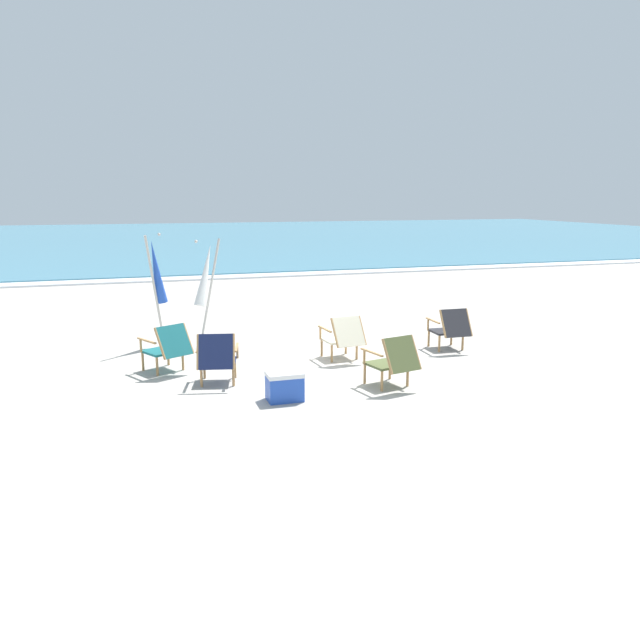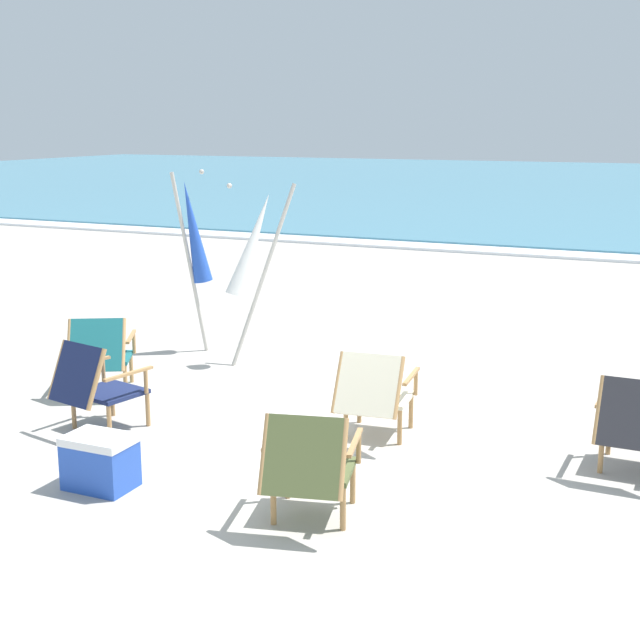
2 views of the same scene
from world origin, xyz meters
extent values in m
plane|color=#B2AAA0|center=(0.00, 0.00, 0.00)|extent=(80.00, 80.00, 0.00)
cube|color=teal|center=(0.00, 31.83, 0.05)|extent=(80.00, 40.00, 0.10)
cube|color=white|center=(0.00, 11.53, 0.03)|extent=(80.00, 1.10, 0.06)
cube|color=#19234C|center=(-1.51, -0.58, 0.32)|extent=(0.61, 0.58, 0.04)
cube|color=#19234C|center=(-1.58, -0.92, 0.56)|extent=(0.53, 0.34, 0.49)
cylinder|color=#AD7F4C|center=(-1.69, -0.32, 0.16)|extent=(0.04, 0.04, 0.32)
cylinder|color=#AD7F4C|center=(-1.23, -0.42, 0.16)|extent=(0.04, 0.04, 0.32)
cylinder|color=#AD7F4C|center=(-1.78, -0.74, 0.16)|extent=(0.04, 0.04, 0.32)
cylinder|color=#AD7F4C|center=(-1.32, -0.84, 0.16)|extent=(0.04, 0.04, 0.32)
cube|color=#AD7F4C|center=(-1.78, -0.54, 0.54)|extent=(0.15, 0.52, 0.02)
cylinder|color=#AD7F4C|center=(-1.74, -0.36, 0.43)|extent=(0.04, 0.04, 0.22)
cube|color=#AD7F4C|center=(-1.24, -0.66, 0.54)|extent=(0.15, 0.52, 0.02)
cylinder|color=#AD7F4C|center=(-1.20, -0.48, 0.43)|extent=(0.04, 0.04, 0.22)
cylinder|color=#AD7F4C|center=(-1.83, -0.86, 0.56)|extent=(0.09, 0.24, 0.49)
cylinder|color=#AD7F4C|center=(-1.33, -0.97, 0.56)|extent=(0.09, 0.24, 0.49)
cube|color=beige|center=(0.69, 0.23, 0.32)|extent=(0.57, 0.53, 0.04)
cube|color=beige|center=(0.73, -0.14, 0.54)|extent=(0.52, 0.36, 0.46)
cylinder|color=#AD7F4C|center=(0.44, 0.42, 0.16)|extent=(0.04, 0.04, 0.32)
cylinder|color=#AD7F4C|center=(0.90, 0.47, 0.16)|extent=(0.04, 0.04, 0.32)
cylinder|color=#AD7F4C|center=(0.48, 0.00, 0.16)|extent=(0.04, 0.04, 0.32)
cylinder|color=#AD7F4C|center=(0.95, 0.04, 0.16)|extent=(0.04, 0.04, 0.32)
cube|color=#AD7F4C|center=(0.41, 0.19, 0.54)|extent=(0.09, 0.53, 0.02)
cylinder|color=#AD7F4C|center=(0.39, 0.37, 0.43)|extent=(0.04, 0.04, 0.22)
cube|color=#AD7F4C|center=(0.97, 0.24, 0.54)|extent=(0.09, 0.53, 0.02)
cylinder|color=#AD7F4C|center=(0.95, 0.43, 0.43)|extent=(0.04, 0.04, 0.22)
cylinder|color=#AD7F4C|center=(0.48, -0.17, 0.54)|extent=(0.07, 0.31, 0.46)
cylinder|color=#AD7F4C|center=(0.98, -0.11, 0.54)|extent=(0.07, 0.31, 0.46)
cube|color=#28282D|center=(2.79, 0.31, 0.32)|extent=(0.53, 0.49, 0.04)
cube|color=#28282D|center=(2.78, -0.06, 0.55)|extent=(0.50, 0.29, 0.47)
cylinder|color=#AD7F4C|center=(2.56, 0.53, 0.16)|extent=(0.04, 0.04, 0.32)
cylinder|color=#AD7F4C|center=(2.55, 0.10, 0.16)|extent=(0.04, 0.04, 0.32)
cube|color=#AD7F4C|center=(2.51, 0.29, 0.54)|extent=(0.05, 0.53, 0.02)
cylinder|color=#AD7F4C|center=(2.51, 0.48, 0.43)|extent=(0.04, 0.04, 0.22)
cylinder|color=#AD7F4C|center=(2.52, -0.05, 0.55)|extent=(0.05, 0.29, 0.47)
cube|color=#515B33|center=(0.85, -1.46, 0.32)|extent=(0.62, 0.59, 0.04)
cube|color=#515B33|center=(0.94, -1.81, 0.55)|extent=(0.54, 0.38, 0.48)
cylinder|color=#AD7F4C|center=(0.57, -1.30, 0.16)|extent=(0.04, 0.04, 0.32)
cylinder|color=#AD7F4C|center=(1.03, -1.19, 0.16)|extent=(0.04, 0.04, 0.32)
cylinder|color=#AD7F4C|center=(0.67, -1.72, 0.16)|extent=(0.04, 0.04, 0.32)
cylinder|color=#AD7F4C|center=(1.13, -1.61, 0.16)|extent=(0.04, 0.04, 0.32)
cube|color=#AD7F4C|center=(0.58, -1.54, 0.54)|extent=(0.16, 0.52, 0.02)
cylinder|color=#AD7F4C|center=(0.54, -1.36, 0.43)|extent=(0.04, 0.04, 0.22)
cube|color=#AD7F4C|center=(1.13, -1.41, 0.54)|extent=(0.16, 0.52, 0.02)
cylinder|color=#AD7F4C|center=(1.08, -1.23, 0.43)|extent=(0.04, 0.04, 0.22)
cylinder|color=#AD7F4C|center=(0.69, -1.87, 0.55)|extent=(0.10, 0.28, 0.48)
cylinder|color=#AD7F4C|center=(1.18, -1.75, 0.55)|extent=(0.10, 0.28, 0.48)
cube|color=#196066|center=(-2.27, 0.33, 0.32)|extent=(0.69, 0.67, 0.04)
cube|color=#196066|center=(-2.10, 0.01, 0.55)|extent=(0.57, 0.49, 0.47)
cylinder|color=#AD7F4C|center=(-2.58, 0.41, 0.16)|extent=(0.04, 0.04, 0.32)
cylinder|color=#AD7F4C|center=(-2.17, 0.63, 0.16)|extent=(0.04, 0.04, 0.32)
cylinder|color=#AD7F4C|center=(-2.37, 0.03, 0.16)|extent=(0.04, 0.04, 0.32)
cylinder|color=#AD7F4C|center=(-1.96, 0.25, 0.16)|extent=(0.04, 0.04, 0.32)
cube|color=#AD7F4C|center=(-2.51, 0.18, 0.54)|extent=(0.28, 0.48, 0.02)
cylinder|color=#AD7F4C|center=(-2.60, 0.34, 0.43)|extent=(0.04, 0.04, 0.22)
cube|color=#AD7F4C|center=(-2.01, 0.45, 0.54)|extent=(0.28, 0.48, 0.02)
cylinder|color=#AD7F4C|center=(-2.10, 0.61, 0.43)|extent=(0.04, 0.04, 0.22)
cylinder|color=#AD7F4C|center=(-2.32, -0.11, 0.55)|extent=(0.17, 0.27, 0.47)
cylinder|color=#AD7F4C|center=(-1.87, 0.13, 0.55)|extent=(0.17, 0.27, 0.47)
cylinder|color=#B7B2A8|center=(-1.29, 1.91, 0.98)|extent=(0.55, 0.63, 1.98)
cone|color=white|center=(-1.38, 1.81, 1.32)|extent=(0.57, 0.61, 1.16)
sphere|color=#B7B2A8|center=(-1.53, 1.63, 1.96)|extent=(0.06, 0.06, 0.06)
cylinder|color=#B7B2A8|center=(-2.27, 1.96, 1.04)|extent=(0.32, 0.28, 2.08)
cone|color=blue|center=(-2.23, 2.00, 1.40)|extent=(0.45, 0.43, 1.18)
sphere|color=#B7B2A8|center=(-2.15, 2.07, 2.07)|extent=(0.06, 0.06, 0.06)
cube|color=blue|center=(-0.76, -1.69, 0.17)|extent=(0.48, 0.34, 0.34)
cube|color=white|center=(-0.76, -1.69, 0.37)|extent=(0.49, 0.35, 0.06)
camera|label=1|loc=(-2.71, -9.67, 2.78)|focal=35.00mm
camera|label=2|loc=(3.21, -6.61, 2.63)|focal=50.00mm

